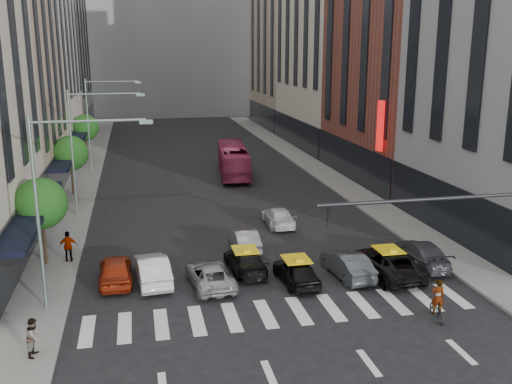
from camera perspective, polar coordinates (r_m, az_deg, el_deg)
ground at (r=25.99m, az=3.95°, el=-13.28°), size 160.00×160.00×0.00m
sidewalk_left at (r=53.71m, az=-17.07°, el=0.72°), size 3.00×96.00×0.15m
sidewalk_right at (r=56.42m, az=6.85°, el=1.87°), size 3.00×96.00×0.15m
building_left_d at (r=87.82m, az=-19.62°, el=15.33°), size 8.00×18.00×30.00m
building_right_b at (r=54.48m, az=13.99°, el=14.83°), size 8.00×18.00×26.00m
building_right_d at (r=90.28m, az=3.17°, el=15.40°), size 8.00×18.00×28.00m
building_far at (r=107.51m, az=-8.96°, el=17.19°), size 30.00×10.00×36.00m
tree_near at (r=33.61m, az=-20.71°, el=-1.10°), size 2.88×2.88×4.95m
tree_mid at (r=49.14m, az=-18.09°, el=3.70°), size 2.88×2.88×4.95m
tree_far at (r=64.89m, az=-16.72°, el=6.18°), size 2.88×2.88×4.95m
streetlamp_near at (r=27.06m, az=-19.23°, el=0.42°), size 5.38×0.25×9.00m
streetlamp_mid at (r=42.72m, az=-16.74°, el=5.39°), size 5.38×0.25×9.00m
streetlamp_far at (r=58.56m, az=-15.58°, el=7.69°), size 5.38×0.25×9.00m
traffic_signal at (r=26.54m, az=20.95°, el=-3.20°), size 10.10×0.20×6.00m
liberty_sign at (r=46.65m, az=12.32°, el=6.48°), size 0.30×0.70×4.00m
car_red at (r=31.00m, az=-13.88°, el=-7.54°), size 1.80×4.27×1.44m
car_white_front at (r=30.61m, az=-10.34°, el=-7.59°), size 1.97×4.63×1.49m
car_silver at (r=29.82m, az=-4.60°, el=-8.27°), size 2.40×4.56×1.22m
taxi_left at (r=31.55m, az=-1.08°, el=-6.90°), size 1.99×4.43×1.26m
taxi_center at (r=30.06m, az=4.04°, el=-7.95°), size 1.89×4.05×1.34m
car_grey_mid at (r=31.25m, az=9.13°, el=-7.17°), size 1.83×4.32×1.39m
taxi_right at (r=31.83m, az=13.02°, el=-6.89°), size 2.72×5.38×1.46m
car_grey_curb at (r=33.77m, az=16.18°, el=-5.91°), size 2.37×5.00×1.41m
car_row2_left at (r=34.90m, az=-1.14°, el=-4.75°), size 1.40×3.99×1.31m
car_row2_right at (r=39.62m, az=2.22°, el=-2.49°), size 1.81×4.34×1.26m
bus at (r=55.31m, az=-2.29°, el=3.22°), size 3.62×10.95×2.99m
motorcycle at (r=27.61m, az=17.60°, el=-11.23°), size 0.83×1.72×0.87m
rider at (r=27.10m, az=17.80°, el=-8.77°), size 0.67×0.50×1.70m
pedestrian_near at (r=24.73m, az=-21.31°, el=-13.34°), size 0.75×0.88×1.58m
pedestrian_far at (r=34.24m, az=-18.25°, el=-5.19°), size 1.05×0.45×1.78m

